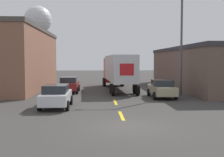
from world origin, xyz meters
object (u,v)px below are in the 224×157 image
at_px(street_lamp, 178,38).
at_px(parked_car_right_mid, 162,88).
at_px(semi_truck, 118,69).
at_px(water_tower, 38,20).
at_px(parked_car_left_far, 69,84).
at_px(parked_car_left_near, 56,96).

bearing_deg(street_lamp, parked_car_right_mid, -141.42).
relative_size(semi_truck, parked_car_right_mid, 2.96).
bearing_deg(water_tower, parked_car_left_far, -74.34).
xyz_separation_m(semi_truck, parked_car_left_far, (-5.19, -2.52, -1.47)).
xyz_separation_m(parked_car_right_mid, water_tower, (-19.37, 43.24, 11.88)).
bearing_deg(parked_car_left_near, semi_truck, 66.16).
xyz_separation_m(parked_car_left_far, water_tower, (-10.84, 38.69, 11.88)).
relative_size(semi_truck, water_tower, 0.79).
bearing_deg(water_tower, street_lamp, -63.10).
relative_size(parked_car_left_far, street_lamp, 0.46).
distance_m(water_tower, street_lamp, 47.42).
distance_m(parked_car_left_near, street_lamp, 12.86).
bearing_deg(street_lamp, semi_truck, 132.63).
xyz_separation_m(parked_car_right_mid, street_lamp, (1.83, 1.46, 4.54)).
height_order(parked_car_right_mid, water_tower, water_tower).
xyz_separation_m(parked_car_left_far, parked_car_right_mid, (8.52, -4.54, 0.00)).
relative_size(parked_car_left_near, parked_car_right_mid, 1.00).
xyz_separation_m(semi_truck, water_tower, (-16.03, 36.17, 10.41)).
bearing_deg(semi_truck, street_lamp, -50.37).
relative_size(parked_car_right_mid, street_lamp, 0.46).
xyz_separation_m(parked_car_left_near, parked_car_right_mid, (8.52, 4.67, 0.00)).
bearing_deg(street_lamp, parked_car_left_near, -149.36).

